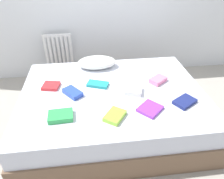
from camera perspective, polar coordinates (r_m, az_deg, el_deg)
ground_plane at (r=2.59m, az=0.14°, el=-9.41°), size 8.00×8.00×0.00m
bed at (r=2.43m, az=0.15°, el=-5.20°), size 2.00×1.50×0.50m
radiator at (r=3.38m, az=-14.15°, el=9.55°), size 0.41×0.04×0.60m
pillow at (r=2.71m, az=-4.16°, el=7.35°), size 0.49×0.29×0.14m
textbook_lime at (r=1.92m, az=0.78°, el=-7.16°), size 0.24×0.25×0.04m
textbook_blue at (r=2.24m, az=-10.64°, el=-0.84°), size 0.23×0.24×0.05m
textbook_pink at (r=2.47m, az=12.40°, el=2.56°), size 0.23×0.22×0.05m
textbook_green at (r=1.97m, az=-13.75°, el=-6.97°), size 0.23×0.17×0.05m
textbook_teal at (r=2.36m, az=-3.88°, el=1.42°), size 0.26×0.20×0.03m
textbook_white at (r=2.25m, az=5.85°, el=-0.20°), size 0.22×0.22×0.05m
textbook_red at (r=2.42m, az=-16.19°, el=0.93°), size 0.20×0.19×0.03m
textbook_purple at (r=2.04m, az=10.29°, el=-5.15°), size 0.28×0.28×0.03m
textbook_navy at (r=2.21m, az=19.12°, el=-3.11°), size 0.26×0.24×0.04m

